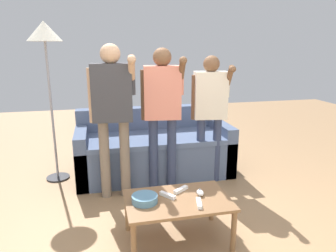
% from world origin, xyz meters
% --- Properties ---
extents(ground_plane, '(12.00, 12.00, 0.00)m').
position_xyz_m(ground_plane, '(0.00, 0.00, 0.00)').
color(ground_plane, '#93704C').
extents(couch, '(1.93, 0.88, 0.82)m').
position_xyz_m(couch, '(0.06, 1.48, 0.30)').
color(couch, '#475675').
rests_on(couch, ground).
extents(coffee_table, '(0.87, 0.55, 0.39)m').
position_xyz_m(coffee_table, '(-0.01, -0.04, 0.34)').
color(coffee_table, brown).
rests_on(coffee_table, ground).
extents(snack_bowl, '(0.21, 0.21, 0.06)m').
position_xyz_m(snack_bowl, '(-0.29, -0.03, 0.42)').
color(snack_bowl, teal).
rests_on(snack_bowl, coffee_table).
extents(game_remote_nunchuk, '(0.06, 0.09, 0.05)m').
position_xyz_m(game_remote_nunchuk, '(0.19, -0.01, 0.41)').
color(game_remote_nunchuk, white).
rests_on(game_remote_nunchuk, coffee_table).
extents(floor_lamp, '(0.39, 0.39, 1.89)m').
position_xyz_m(floor_lamp, '(-1.16, 1.54, 1.67)').
color(floor_lamp, '#2D2D33').
rests_on(floor_lamp, ground).
extents(player_left, '(0.48, 0.40, 1.64)m').
position_xyz_m(player_left, '(-0.47, 0.91, 1.03)').
color(player_left, '#756656').
rests_on(player_left, ground).
extents(player_center, '(0.47, 0.40, 1.60)m').
position_xyz_m(player_center, '(0.07, 0.99, 1.01)').
color(player_center, '#2D3856').
rests_on(player_center, ground).
extents(player_right, '(0.44, 0.40, 1.52)m').
position_xyz_m(player_right, '(0.66, 1.06, 0.95)').
color(player_right, '#2D3856').
rests_on(player_right, ground).
extents(game_remote_wand_near, '(0.12, 0.14, 0.03)m').
position_xyz_m(game_remote_wand_near, '(-0.09, 0.02, 0.40)').
color(game_remote_wand_near, white).
rests_on(game_remote_wand_near, coffee_table).
extents(game_remote_wand_far, '(0.15, 0.12, 0.03)m').
position_xyz_m(game_remote_wand_far, '(0.05, 0.10, 0.40)').
color(game_remote_wand_far, white).
rests_on(game_remote_wand_far, coffee_table).
extents(game_remote_wand_spare, '(0.07, 0.16, 0.03)m').
position_xyz_m(game_remote_wand_spare, '(0.13, -0.17, 0.40)').
color(game_remote_wand_spare, white).
rests_on(game_remote_wand_spare, coffee_table).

